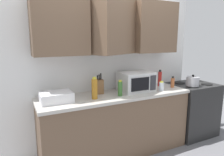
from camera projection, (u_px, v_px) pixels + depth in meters
name	position (u px, v px, depth m)	size (l,w,h in m)	color
wall_back_with_cabinets	(109.00, 45.00, 2.93)	(3.04, 0.60, 2.60)	white
counter_run	(116.00, 124.00, 2.94)	(2.17, 0.63, 0.90)	brown
stove_range	(191.00, 109.00, 3.57)	(0.76, 0.64, 0.91)	black
kettle	(193.00, 81.00, 3.27)	(0.20, 0.20, 0.18)	#B2B2B7
microwave	(136.00, 81.00, 2.99)	(0.48, 0.37, 0.28)	silver
dish_rack	(56.00, 97.00, 2.48)	(0.38, 0.30, 0.12)	silver
knife_block	(99.00, 86.00, 2.85)	(0.10, 0.12, 0.29)	brown
bottle_clear_tall	(161.00, 86.00, 3.02)	(0.07, 0.07, 0.14)	silver
bottle_red_sauce	(160.00, 79.00, 3.29)	(0.06, 0.06, 0.27)	red
bottle_spice_jar	(173.00, 82.00, 3.21)	(0.06, 0.06, 0.18)	#BC6638
bottle_green_oil	(120.00, 88.00, 2.73)	(0.06, 0.06, 0.22)	#386B2D
bottle_amber_vinegar	(95.00, 89.00, 2.58)	(0.08, 0.08, 0.28)	#AD701E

